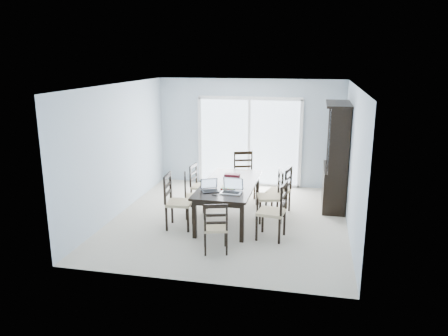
{
  "coord_description": "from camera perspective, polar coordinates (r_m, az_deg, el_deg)",
  "views": [
    {
      "loc": [
        1.57,
        -7.9,
        3.12
      ],
      "look_at": [
        -0.1,
        0.0,
        1.04
      ],
      "focal_mm": 35.0,
      "sensor_mm": 36.0,
      "label": 1
    }
  ],
  "objects": [
    {
      "name": "chair_right_near",
      "position": [
        7.61,
        6.95,
        -4.81
      ],
      "size": [
        0.51,
        0.5,
        1.18
      ],
      "rotation": [
        0.0,
        0.0,
        1.43
      ],
      "color": "black",
      "rests_on": "floor"
    },
    {
      "name": "china_hutch",
      "position": [
        9.39,
        14.45,
        1.38
      ],
      "size": [
        0.5,
        1.38,
        2.2
      ],
      "color": "black",
      "rests_on": "floor"
    },
    {
      "name": "book_stack",
      "position": [
        7.98,
        0.51,
        -2.66
      ],
      "size": [
        0.27,
        0.21,
        0.04
      ],
      "rotation": [
        0.0,
        0.0,
        -0.22
      ],
      "color": "maroon",
      "rests_on": "dining_table"
    },
    {
      "name": "chair_right_mid",
      "position": [
        8.45,
        6.61,
        -2.87
      ],
      "size": [
        0.55,
        0.54,
        1.17
      ],
      "rotation": [
        0.0,
        0.0,
        1.83
      ],
      "color": "black",
      "rests_on": "floor"
    },
    {
      "name": "ceiling",
      "position": [
        8.07,
        0.74,
        10.75
      ],
      "size": [
        5.0,
        5.0,
        0.0
      ],
      "primitive_type": "plane",
      "rotation": [
        3.14,
        0.0,
        0.0
      ],
      "color": "white",
      "rests_on": "back_wall"
    },
    {
      "name": "laptop_silver",
      "position": [
        7.75,
        0.94,
        -2.87
      ],
      "size": [
        0.39,
        0.28,
        0.25
      ],
      "rotation": [
        0.0,
        0.0,
        -0.07
      ],
      "color": "#B8B8BA",
      "rests_on": "dining_table"
    },
    {
      "name": "railing",
      "position": [
        12.76,
        4.65,
        2.78
      ],
      "size": [
        4.5,
        0.06,
        1.1
      ],
      "primitive_type": "cube",
      "color": "#99999E",
      "rests_on": "balcony"
    },
    {
      "name": "laptop_dark",
      "position": [
        7.86,
        -1.78,
        -2.71
      ],
      "size": [
        0.38,
        0.33,
        0.21
      ],
      "rotation": [
        0.0,
        0.0,
        0.46
      ],
      "color": "black",
      "rests_on": "dining_table"
    },
    {
      "name": "back_wall",
      "position": [
        10.67,
        3.34,
        4.6
      ],
      "size": [
        4.5,
        0.02,
        2.6
      ],
      "primitive_type": "cube",
      "color": "#AABCCC",
      "rests_on": "floor"
    },
    {
      "name": "balcony",
      "position": [
        11.93,
        3.97,
        -0.99
      ],
      "size": [
        4.5,
        2.0,
        0.1
      ],
      "primitive_type": "cube",
      "color": "gray",
      "rests_on": "ground"
    },
    {
      "name": "chair_end_far",
      "position": [
        9.92,
        2.59,
        -0.17
      ],
      "size": [
        0.56,
        0.57,
        1.17
      ],
      "rotation": [
        0.0,
        0.0,
        3.46
      ],
      "color": "black",
      "rests_on": "floor"
    },
    {
      "name": "chair_end_near",
      "position": [
        7.03,
        -1.1,
        -7.12
      ],
      "size": [
        0.47,
        0.48,
        1.01
      ],
      "rotation": [
        0.0,
        0.0,
        0.27
      ],
      "color": "black",
      "rests_on": "floor"
    },
    {
      "name": "game_box",
      "position": [
        8.74,
        1.07,
        -1.02
      ],
      "size": [
        0.31,
        0.15,
        0.08
      ],
      "primitive_type": "cube",
      "rotation": [
        0.0,
        0.0,
        0.0
      ],
      "color": "#4C0F1C",
      "rests_on": "dining_table"
    },
    {
      "name": "chair_left_far",
      "position": [
        9.29,
        -3.43,
        -1.66
      ],
      "size": [
        0.43,
        0.42,
        1.03
      ],
      "rotation": [
        0.0,
        0.0,
        -1.67
      ],
      "color": "black",
      "rests_on": "floor"
    },
    {
      "name": "dining_table",
      "position": [
        8.41,
        0.7,
        -2.46
      ],
      "size": [
        1.0,
        2.2,
        0.75
      ],
      "color": "black",
      "rests_on": "floor"
    },
    {
      "name": "hot_tub",
      "position": [
        11.98,
        2.66,
        1.54
      ],
      "size": [
        1.81,
        1.64,
        0.89
      ],
      "rotation": [
        0.0,
        0.0,
        -0.07
      ],
      "color": "brown",
      "rests_on": "balcony"
    },
    {
      "name": "floor",
      "position": [
        8.63,
        0.68,
        -6.73
      ],
      "size": [
        5.0,
        5.0,
        0.0
      ],
      "primitive_type": "plane",
      "color": "beige",
      "rests_on": "ground"
    },
    {
      "name": "chair_right_far",
      "position": [
        8.86,
        7.71,
        -2.3
      ],
      "size": [
        0.51,
        0.5,
        1.11
      ],
      "rotation": [
        0.0,
        0.0,
        1.35
      ],
      "color": "black",
      "rests_on": "floor"
    },
    {
      "name": "chair_left_near",
      "position": [
        8.11,
        -6.55,
        -3.55
      ],
      "size": [
        0.49,
        0.47,
        1.19
      ],
      "rotation": [
        0.0,
        0.0,
        -1.51
      ],
      "color": "black",
      "rests_on": "floor"
    },
    {
      "name": "wall_right",
      "position": [
        8.13,
        16.46,
        0.92
      ],
      "size": [
        0.02,
        5.0,
        2.6
      ],
      "primitive_type": "cube",
      "color": "#AABCCC",
      "rests_on": "floor"
    },
    {
      "name": "wall_left",
      "position": [
        8.96,
        -13.56,
        2.32
      ],
      "size": [
        0.02,
        5.0,
        2.6
      ],
      "primitive_type": "cube",
      "color": "#AABCCC",
      "rests_on": "floor"
    },
    {
      "name": "cell_phone",
      "position": [
        7.65,
        -1.17,
        -3.54
      ],
      "size": [
        0.12,
        0.09,
        0.01
      ],
      "primitive_type": "cube",
      "rotation": [
        0.0,
        0.0,
        -0.4
      ],
      "color": "black",
      "rests_on": "dining_table"
    },
    {
      "name": "chair_left_mid",
      "position": [
        8.63,
        -4.42,
        -2.97
      ],
      "size": [
        0.49,
        0.49,
        1.03
      ],
      "rotation": [
        0.0,
        0.0,
        -1.27
      ],
      "color": "black",
      "rests_on": "floor"
    },
    {
      "name": "sliding_door",
      "position": [
        10.69,
        3.3,
        3.46
      ],
      "size": [
        2.52,
        0.05,
        2.18
      ],
      "color": "silver",
      "rests_on": "floor"
    }
  ]
}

